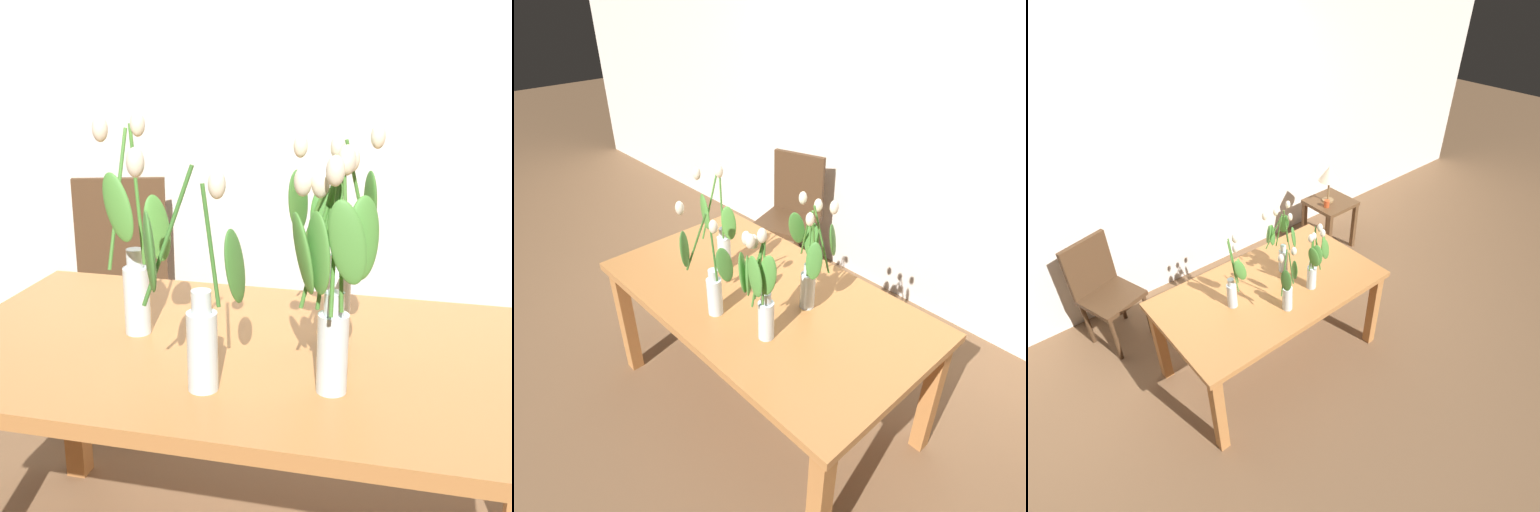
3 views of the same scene
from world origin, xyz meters
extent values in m
plane|color=brown|center=(0.00, 0.00, 0.00)|extent=(18.00, 18.00, 0.00)
cube|color=silver|center=(0.00, 1.45, 1.35)|extent=(9.00, 0.10, 2.70)
cube|color=#B7753D|center=(0.00, 0.00, 0.72)|extent=(1.60, 0.90, 0.04)
cube|color=#B7753D|center=(-0.74, -0.39, 0.35)|extent=(0.07, 0.07, 0.70)
cube|color=#B7753D|center=(0.74, -0.39, 0.35)|extent=(0.07, 0.07, 0.70)
cube|color=#B7753D|center=(-0.74, 0.39, 0.35)|extent=(0.07, 0.07, 0.70)
cube|color=#B7753D|center=(0.74, 0.39, 0.35)|extent=(0.07, 0.07, 0.70)
cylinder|color=silver|center=(0.20, 0.09, 0.83)|extent=(0.07, 0.07, 0.18)
cylinder|color=silver|center=(0.20, 0.09, 0.94)|extent=(0.04, 0.04, 0.05)
cylinder|color=silver|center=(0.20, 0.09, 0.80)|extent=(0.06, 0.06, 0.11)
cylinder|color=#478433|center=(0.24, 0.12, 1.10)|extent=(0.08, 0.05, 0.31)
ellipsoid|color=#F2E5C6|center=(0.28, 0.13, 1.26)|extent=(0.04, 0.04, 0.06)
ellipsoid|color=#427F33|center=(0.27, 0.16, 1.09)|extent=(0.05, 0.11, 0.18)
cylinder|color=#478433|center=(0.14, 0.13, 1.08)|extent=(0.11, 0.07, 0.27)
ellipsoid|color=#F2E5C6|center=(0.09, 0.16, 1.23)|extent=(0.04, 0.04, 0.06)
ellipsoid|color=#427F33|center=(0.09, 0.12, 1.10)|extent=(0.06, 0.11, 0.18)
cylinder|color=#478433|center=(0.22, 0.07, 1.08)|extent=(0.03, 0.04, 0.28)
ellipsoid|color=#F2E5C6|center=(0.23, 0.05, 1.22)|extent=(0.04, 0.04, 0.06)
ellipsoid|color=#427F33|center=(0.26, 0.05, 1.03)|extent=(0.08, 0.08, 0.17)
cylinder|color=#478433|center=(0.19, 0.13, 1.08)|extent=(0.02, 0.06, 0.29)
ellipsoid|color=#F2E5C6|center=(0.18, 0.15, 1.23)|extent=(0.04, 0.04, 0.06)
ellipsoid|color=#427F33|center=(0.15, 0.16, 1.05)|extent=(0.08, 0.06, 0.17)
cylinder|color=silver|center=(-0.05, -0.25, 0.83)|extent=(0.07, 0.07, 0.18)
cylinder|color=silver|center=(-0.05, -0.25, 0.94)|extent=(0.04, 0.04, 0.05)
cylinder|color=silver|center=(-0.05, -0.25, 0.80)|extent=(0.06, 0.06, 0.11)
cylinder|color=#3D752D|center=(-0.02, -0.25, 1.07)|extent=(0.04, 0.02, 0.26)
ellipsoid|color=#F2E5C6|center=(-0.01, -0.26, 1.20)|extent=(0.04, 0.04, 0.06)
ellipsoid|color=#427F33|center=(0.02, -0.23, 1.03)|extent=(0.05, 0.10, 0.18)
cylinder|color=#3D752D|center=(-0.11, -0.28, 1.09)|extent=(0.10, 0.07, 0.29)
ellipsoid|color=#F2E5C6|center=(-0.16, -0.31, 1.25)|extent=(0.04, 0.04, 0.06)
ellipsoid|color=#427F33|center=(-0.13, -0.32, 1.07)|extent=(0.06, 0.07, 0.17)
cylinder|color=silver|center=(0.23, -0.19, 0.83)|extent=(0.07, 0.07, 0.18)
cylinder|color=silver|center=(0.23, -0.19, 0.94)|extent=(0.04, 0.04, 0.05)
cylinder|color=silver|center=(0.23, -0.19, 0.80)|extent=(0.06, 0.06, 0.11)
cylinder|color=#478433|center=(0.24, -0.21, 1.10)|extent=(0.02, 0.04, 0.31)
ellipsoid|color=#F2E5C6|center=(0.25, -0.22, 1.25)|extent=(0.04, 0.04, 0.06)
ellipsoid|color=#4C8E38|center=(0.28, -0.23, 1.10)|extent=(0.07, 0.07, 0.18)
cylinder|color=#478433|center=(0.19, -0.21, 1.08)|extent=(0.06, 0.04, 0.26)
ellipsoid|color=#F2E5C6|center=(0.16, -0.23, 1.21)|extent=(0.04, 0.04, 0.06)
ellipsoid|color=#4C8E38|center=(0.17, -0.26, 1.07)|extent=(0.09, 0.08, 0.18)
cylinder|color=#478433|center=(0.21, -0.21, 1.07)|extent=(0.03, 0.04, 0.27)
ellipsoid|color=#F2E5C6|center=(0.20, -0.22, 1.21)|extent=(0.04, 0.04, 0.06)
ellipsoid|color=#4C8E38|center=(0.20, -0.26, 1.07)|extent=(0.08, 0.07, 0.18)
cylinder|color=#478433|center=(0.23, -0.23, 1.09)|extent=(0.01, 0.08, 0.29)
ellipsoid|color=#F2E5C6|center=(0.23, -0.27, 1.24)|extent=(0.04, 0.04, 0.06)
ellipsoid|color=#4C8E38|center=(0.26, -0.27, 1.10)|extent=(0.10, 0.03, 0.18)
cylinder|color=silver|center=(-0.32, 0.02, 0.83)|extent=(0.07, 0.07, 0.18)
cylinder|color=silver|center=(-0.32, 0.02, 0.94)|extent=(0.04, 0.04, 0.05)
cylinder|color=silver|center=(-0.32, 0.02, 0.80)|extent=(0.06, 0.06, 0.11)
cylinder|color=#478433|center=(-0.33, -0.04, 1.11)|extent=(0.02, 0.11, 0.33)
ellipsoid|color=#F2E5C6|center=(-0.33, -0.10, 1.29)|extent=(0.04, 0.04, 0.06)
ellipsoid|color=#4C8E38|center=(-0.30, -0.09, 1.10)|extent=(0.12, 0.04, 0.18)
cylinder|color=#478433|center=(-0.29, 0.00, 1.12)|extent=(0.04, 0.03, 0.35)
ellipsoid|color=#F2E5C6|center=(-0.28, -0.01, 1.29)|extent=(0.04, 0.04, 0.06)
ellipsoid|color=#4C8E38|center=(-0.24, 0.00, 1.03)|extent=(0.09, 0.07, 0.18)
cube|color=#4C331E|center=(-0.84, 0.99, 0.45)|extent=(0.50, 0.50, 0.04)
cylinder|color=#4C331E|center=(-0.63, 0.88, 0.21)|extent=(0.04, 0.04, 0.43)
cylinder|color=#4C331E|center=(-0.95, 0.78, 0.21)|extent=(0.04, 0.04, 0.43)
cylinder|color=#4C331E|center=(-0.73, 1.21, 0.21)|extent=(0.04, 0.04, 0.43)
cylinder|color=#4C331E|center=(-1.05, 1.10, 0.21)|extent=(0.04, 0.04, 0.43)
cube|color=#4C331E|center=(-0.90, 1.16, 0.70)|extent=(0.39, 0.16, 0.46)
camera|label=1|loc=(0.39, -1.55, 1.46)|focal=48.23mm
camera|label=2|loc=(1.34, -1.19, 2.08)|focal=32.68mm
camera|label=3|loc=(-1.46, -1.88, 2.76)|focal=30.34mm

